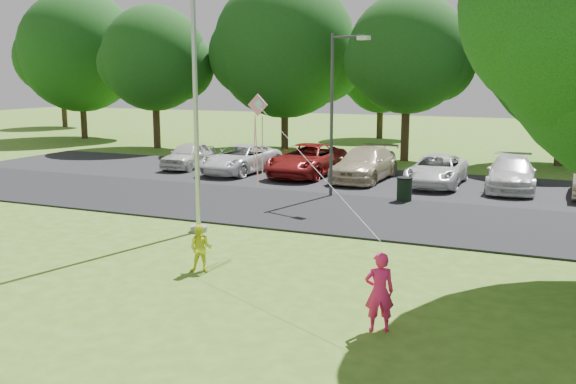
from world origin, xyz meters
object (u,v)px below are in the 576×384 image
at_px(street_lamp, 337,101).
at_px(child_yellow, 201,249).
at_px(woman, 379,292).
at_px(trash_can, 404,190).
at_px(kite, 260,125).
at_px(flagpole, 195,89).

bearing_deg(street_lamp, child_yellow, -68.69).
height_order(woman, child_yellow, woman).
bearing_deg(woman, trash_can, -104.59).
relative_size(trash_can, kite, 0.20).
bearing_deg(kite, flagpole, 155.54).
relative_size(flagpole, street_lamp, 1.66).
bearing_deg(trash_can, child_yellow, -103.55).
xyz_separation_m(woman, kite, (-4.14, 3.69, 2.59)).
distance_m(flagpole, kite, 3.19).
height_order(trash_can, child_yellow, child_yellow).
bearing_deg(woman, child_yellow, -45.71).
bearing_deg(street_lamp, woman, -46.69).
height_order(street_lamp, child_yellow, street_lamp).
bearing_deg(street_lamp, trash_can, 24.58).
height_order(street_lamp, woman, street_lamp).
xyz_separation_m(street_lamp, woman, (4.88, -11.66, -2.89)).
bearing_deg(kite, woman, -38.62).
bearing_deg(flagpole, street_lamp, 73.15).
height_order(street_lamp, kite, street_lamp).
bearing_deg(trash_can, flagpole, -124.03).
bearing_deg(child_yellow, trash_can, 59.47).
bearing_deg(flagpole, trash_can, 55.97).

